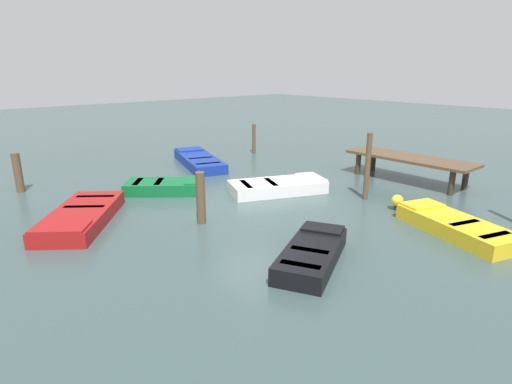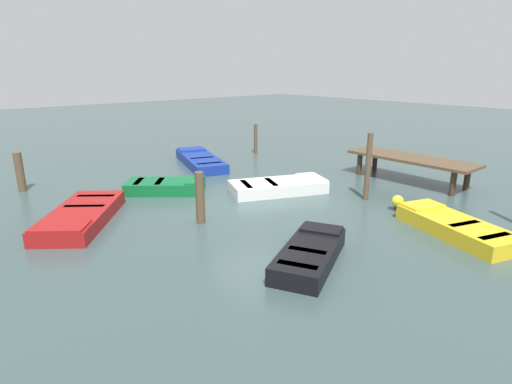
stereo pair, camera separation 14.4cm
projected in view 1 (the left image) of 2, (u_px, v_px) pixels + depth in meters
The scene contains 13 objects.
ground_plane at pixel (256, 202), 13.31m from camera, with size 80.00×80.00×0.00m, color #384C4C.
dock_segment at pixel (409, 160), 15.55m from camera, with size 4.76×1.56×0.95m.
rowboat_blue at pixel (199, 160), 18.32m from camera, with size 4.35×2.58×0.46m.
rowboat_red at pixel (81, 216), 11.45m from camera, with size 3.67×3.34×0.46m.
rowboat_black at pixel (312, 253), 9.17m from camera, with size 2.17×2.88×0.46m.
rowboat_white at pixel (278, 186), 14.33m from camera, with size 2.56×3.53×0.46m.
rowboat_yellow at pixel (455, 226), 10.76m from camera, with size 3.36×2.16×0.46m.
rowboat_green at pixel (166, 186), 14.32m from camera, with size 2.62×2.80×0.46m.
mooring_piling_far_right at pixel (368, 167), 13.33m from camera, with size 0.17×0.17×2.19m, color brown.
mooring_piling_near_left at pixel (18, 173), 14.25m from camera, with size 0.27×0.27×1.37m, color brown.
mooring_piling_near_right at pixel (254, 139), 20.68m from camera, with size 0.18×0.18×1.47m, color brown.
mooring_piling_center at pixel (201, 198), 11.36m from camera, with size 0.25×0.25×1.45m, color brown.
marker_buoy at pixel (397, 201), 12.52m from camera, with size 0.36×0.36×0.48m.
Camera 1 is at (9.48, -8.37, 4.16)m, focal length 29.12 mm.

